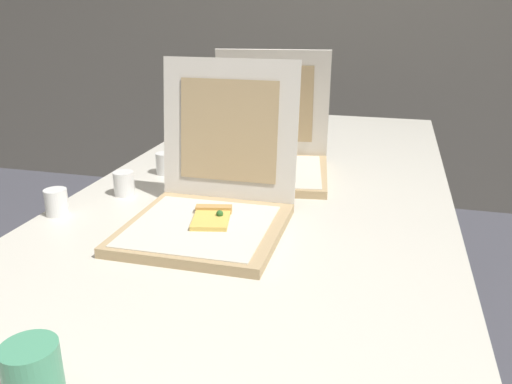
% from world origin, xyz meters
% --- Properties ---
extents(table, '(0.98, 2.15, 0.73)m').
position_xyz_m(table, '(0.00, 0.59, 0.69)').
color(table, silver).
rests_on(table, ground).
extents(pizza_box_front, '(0.34, 0.39, 0.36)m').
position_xyz_m(pizza_box_front, '(-0.06, 0.34, 0.78)').
color(pizza_box_front, tan).
rests_on(pizza_box_front, table).
extents(pizza_box_middle, '(0.38, 0.39, 0.36)m').
position_xyz_m(pizza_box_middle, '(-0.02, 0.75, 0.78)').
color(pizza_box_middle, tan).
rests_on(pizza_box_middle, table).
extents(cup_white_mid, '(0.05, 0.05, 0.06)m').
position_xyz_m(cup_white_mid, '(-0.33, 0.68, 0.76)').
color(cup_white_mid, white).
rests_on(cup_white_mid, table).
extents(cup_white_near_center, '(0.05, 0.05, 0.06)m').
position_xyz_m(cup_white_near_center, '(-0.36, 0.48, 0.76)').
color(cup_white_near_center, white).
rests_on(cup_white_near_center, table).
extents(cup_white_near_left, '(0.05, 0.05, 0.06)m').
position_xyz_m(cup_white_near_left, '(-0.45, 0.32, 0.76)').
color(cup_white_near_left, white).
rests_on(cup_white_near_left, table).
extents(cup_white_far, '(0.05, 0.05, 0.06)m').
position_xyz_m(cup_white_far, '(-0.24, 0.90, 0.76)').
color(cup_white_far, white).
rests_on(cup_white_far, table).
extents(cup_printed_front, '(0.07, 0.07, 0.09)m').
position_xyz_m(cup_printed_front, '(-0.08, -0.25, 0.78)').
color(cup_printed_front, '#4C9E75').
rests_on(cup_printed_front, table).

